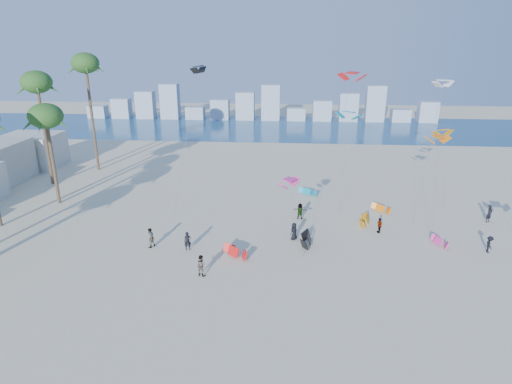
{
  "coord_description": "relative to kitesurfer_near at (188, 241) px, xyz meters",
  "views": [
    {
      "loc": [
        6.09,
        -23.42,
        18.44
      ],
      "look_at": [
        3.0,
        16.0,
        4.5
      ],
      "focal_mm": 30.31,
      "sensor_mm": 36.0,
      "label": 1
    }
  ],
  "objects": [
    {
      "name": "ground",
      "position": [
        3.04,
        -12.11,
        -0.89
      ],
      "size": [
        220.0,
        220.0,
        0.0
      ],
      "primitive_type": "plane",
      "color": "beige",
      "rests_on": "ground"
    },
    {
      "name": "flying_kites",
      "position": [
        17.86,
        11.31,
        10.37
      ],
      "size": [
        34.89,
        24.64,
        16.29
      ],
      "color": "#F13594",
      "rests_on": "ground"
    },
    {
      "name": "kitesurfer_near",
      "position": [
        0.0,
        0.0,
        0.0
      ],
      "size": [
        0.75,
        0.61,
        1.78
      ],
      "primitive_type": "imported",
      "rotation": [
        0.0,
        0.0,
        0.32
      ],
      "color": "black",
      "rests_on": "ground"
    },
    {
      "name": "distant_skyline",
      "position": [
        1.86,
        69.89,
        2.2
      ],
      "size": [
        85.0,
        3.0,
        8.4
      ],
      "color": "#9EADBF",
      "rests_on": "ground"
    },
    {
      "name": "kitesurfer_mid",
      "position": [
        2.13,
        -4.45,
        0.03
      ],
      "size": [
        1.11,
        1.01,
        1.84
      ],
      "primitive_type": "imported",
      "rotation": [
        0.0,
        0.0,
        2.69
      ],
      "color": "gray",
      "rests_on": "ground"
    },
    {
      "name": "ocean",
      "position": [
        3.04,
        59.89,
        -0.88
      ],
      "size": [
        220.0,
        220.0,
        0.0
      ],
      "primitive_type": "plane",
      "color": "navy",
      "rests_on": "ground"
    },
    {
      "name": "kitesurfers_far",
      "position": [
        13.13,
        4.39,
        -0.01
      ],
      "size": [
        35.28,
        9.62,
        1.9
      ],
      "color": "black",
      "rests_on": "ground"
    },
    {
      "name": "grounded_kites",
      "position": [
        13.51,
        5.52,
        -0.43
      ],
      "size": [
        21.37,
        19.56,
        1.01
      ],
      "color": "red",
      "rests_on": "ground"
    }
  ]
}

